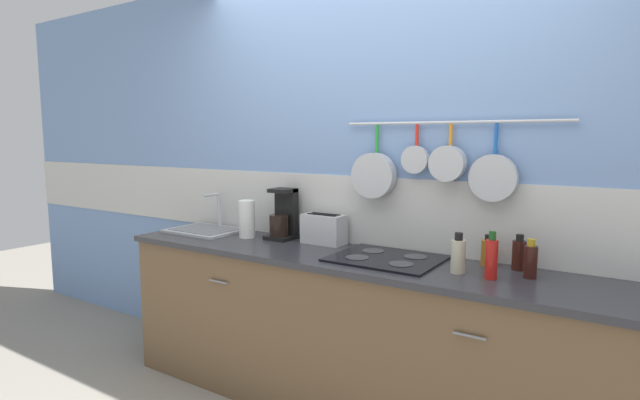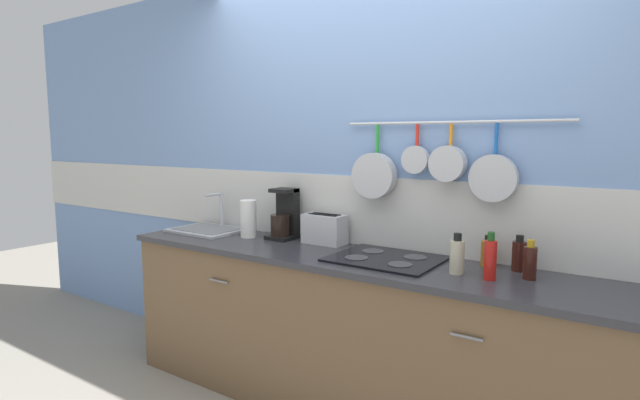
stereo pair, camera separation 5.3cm
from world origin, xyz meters
The scene contains 13 objects.
wall_back centered at (0.00, 0.32, 1.27)m, with size 7.20×0.16×2.60m.
cabinet_base centered at (0.00, 0.00, 0.43)m, with size 2.91×0.55×0.87m.
countertop centered at (0.00, 0.00, 0.88)m, with size 2.95×0.57×0.03m.
sink_basin centered at (-1.20, 0.09, 0.92)m, with size 0.48×0.37×0.26m.
paper_towel_roll centered at (-0.82, 0.08, 1.02)m, with size 0.10×0.10×0.24m.
coffee_maker centered at (-0.60, 0.18, 1.03)m, with size 0.16×0.18×0.32m.
toaster centered at (-0.31, 0.20, 0.99)m, with size 0.28×0.14×0.18m.
cooktop centered at (0.19, 0.04, 0.91)m, with size 0.56×0.46×0.01m.
bottle_dish_soap centered at (0.59, -0.01, 0.99)m, with size 0.07×0.07×0.19m.
bottle_olive_oil centered at (0.67, 0.21, 0.97)m, with size 0.07×0.07×0.16m.
bottle_hot_sauce centered at (0.74, -0.03, 1.00)m, with size 0.06×0.06×0.22m.
bottle_cooking_wine centered at (0.82, 0.20, 0.98)m, with size 0.07×0.07×0.17m.
bottle_sesame_oil centered at (0.89, 0.08, 0.98)m, with size 0.06×0.06×0.18m.
Camera 1 is at (1.30, -2.30, 1.54)m, focal length 28.00 mm.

